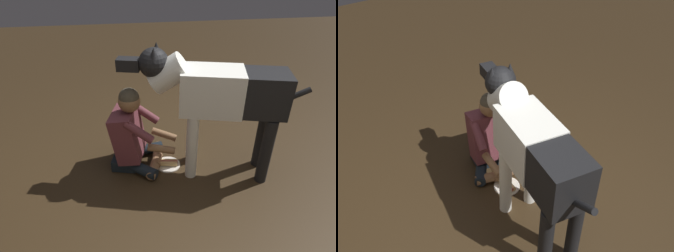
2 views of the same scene
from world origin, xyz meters
TOP-DOWN VIEW (x-y plane):
  - ground_plane at (0.00, 0.00)m, footprint 13.46×13.46m
  - person_sitting_on_floor at (0.72, -0.27)m, footprint 0.70×0.58m
  - large_dog at (-0.04, -0.07)m, footprint 1.63×0.59m
  - hot_dog_on_plate at (0.39, -0.18)m, footprint 0.25×0.25m

SIDE VIEW (x-z plane):
  - ground_plane at x=0.00m, z-range 0.00..0.00m
  - hot_dog_on_plate at x=0.39m, z-range -0.01..0.06m
  - person_sitting_on_floor at x=0.72m, z-range -0.08..0.79m
  - large_dog at x=-0.04m, z-range 0.20..1.47m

